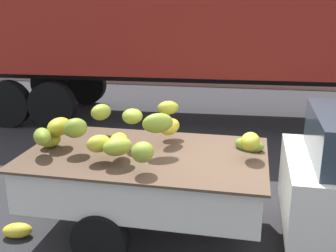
{
  "coord_description": "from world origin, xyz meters",
  "views": [
    {
      "loc": [
        -0.24,
        -4.57,
        2.87
      ],
      "look_at": [
        -1.12,
        0.79,
        1.2
      ],
      "focal_mm": 44.29,
      "sensor_mm": 36.0,
      "label": 1
    }
  ],
  "objects": [
    {
      "name": "ground",
      "position": [
        0.0,
        0.0,
        0.0
      ],
      "size": [
        220.0,
        220.0,
        0.0
      ],
      "primitive_type": "plane",
      "color": "#28282B"
    },
    {
      "name": "fallen_banana_bunch_near_tailgate",
      "position": [
        -2.85,
        -0.36,
        0.09
      ],
      "size": [
        0.41,
        0.3,
        0.18
      ],
      "primitive_type": "ellipsoid",
      "rotation": [
        0.0,
        0.0,
        0.2
      ],
      "color": "yellow",
      "rests_on": "ground"
    },
    {
      "name": "curb_strip",
      "position": [
        0.0,
        9.73,
        0.08
      ],
      "size": [
        80.0,
        0.8,
        0.16
      ],
      "primitive_type": "cube",
      "color": "gray",
      "rests_on": "ground"
    },
    {
      "name": "semi_trailer",
      "position": [
        -0.85,
        5.34,
        2.54
      ],
      "size": [
        12.05,
        2.86,
        3.95
      ],
      "rotation": [
        0.0,
        0.0,
        0.02
      ],
      "color": "maroon",
      "rests_on": "ground"
    },
    {
      "name": "pickup_truck",
      "position": [
        0.71,
        -0.05,
        0.89
      ],
      "size": [
        5.19,
        1.93,
        1.7
      ],
      "rotation": [
        0.0,
        0.0,
        -0.04
      ],
      "color": "silver",
      "rests_on": "ground"
    }
  ]
}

